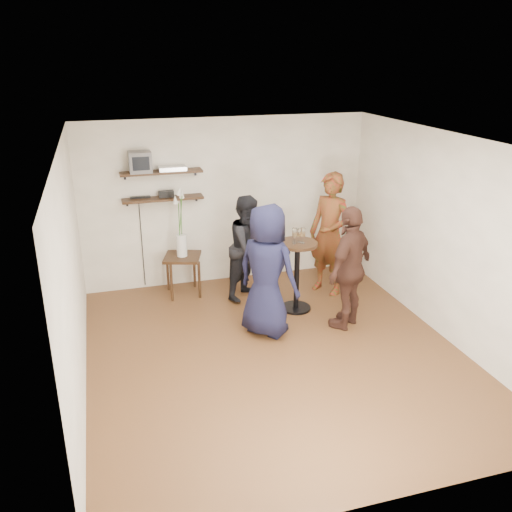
% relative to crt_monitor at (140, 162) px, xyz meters
% --- Properties ---
extents(room, '(4.58, 5.08, 2.68)m').
position_rel_crt_monitor_xyz_m(room, '(1.29, -2.38, -0.72)').
color(room, '#4D3219').
rests_on(room, ground).
extents(shelf_upper, '(1.20, 0.25, 0.04)m').
position_rel_crt_monitor_xyz_m(shelf_upper, '(0.29, 0.00, -0.17)').
color(shelf_upper, black).
rests_on(shelf_upper, room).
extents(shelf_lower, '(1.20, 0.25, 0.04)m').
position_rel_crt_monitor_xyz_m(shelf_lower, '(0.29, 0.00, -0.57)').
color(shelf_lower, black).
rests_on(shelf_lower, room).
extents(crt_monitor, '(0.32, 0.30, 0.30)m').
position_rel_crt_monitor_xyz_m(crt_monitor, '(0.00, 0.00, 0.00)').
color(crt_monitor, '#59595B').
rests_on(crt_monitor, shelf_upper).
extents(dvd_deck, '(0.40, 0.24, 0.06)m').
position_rel_crt_monitor_xyz_m(dvd_deck, '(0.46, 0.00, -0.12)').
color(dvd_deck, silver).
rests_on(dvd_deck, shelf_upper).
extents(radio, '(0.22, 0.10, 0.10)m').
position_rel_crt_monitor_xyz_m(radio, '(0.35, 0.00, -0.50)').
color(radio, black).
rests_on(radio, shelf_lower).
extents(power_strip, '(0.30, 0.05, 0.03)m').
position_rel_crt_monitor_xyz_m(power_strip, '(-0.03, 0.05, -0.54)').
color(power_strip, black).
rests_on(power_strip, shelf_lower).
extents(side_table, '(0.65, 0.65, 0.63)m').
position_rel_crt_monitor_xyz_m(side_table, '(0.50, -0.30, -1.50)').
color(side_table, black).
rests_on(side_table, room).
extents(vase_lilies, '(0.20, 0.21, 1.08)m').
position_rel_crt_monitor_xyz_m(vase_lilies, '(0.49, -0.30, -1.05)').
color(vase_lilies, silver).
rests_on(vase_lilies, side_table).
extents(drinks_table, '(0.56, 0.56, 1.02)m').
position_rel_crt_monitor_xyz_m(drinks_table, '(1.97, -1.27, -1.36)').
color(drinks_table, black).
rests_on(drinks_table, room).
extents(wine_glass_fl, '(0.07, 0.07, 0.21)m').
position_rel_crt_monitor_xyz_m(wine_glass_fl, '(1.91, -1.30, -0.85)').
color(wine_glass_fl, silver).
rests_on(wine_glass_fl, drinks_table).
extents(wine_glass_fr, '(0.07, 0.07, 0.22)m').
position_rel_crt_monitor_xyz_m(wine_glass_fr, '(2.02, -1.32, -0.85)').
color(wine_glass_fr, silver).
rests_on(wine_glass_fr, drinks_table).
extents(wine_glass_bl, '(0.06, 0.06, 0.19)m').
position_rel_crt_monitor_xyz_m(wine_glass_bl, '(1.95, -1.20, -0.87)').
color(wine_glass_bl, silver).
rests_on(wine_glass_bl, drinks_table).
extents(wine_glass_br, '(0.06, 0.06, 0.19)m').
position_rel_crt_monitor_xyz_m(wine_glass_br, '(1.99, -1.27, -0.86)').
color(wine_glass_br, silver).
rests_on(wine_glass_br, drinks_table).
extents(person_plaid, '(0.75, 0.82, 1.87)m').
position_rel_crt_monitor_xyz_m(person_plaid, '(2.66, -0.82, -1.08)').
color(person_plaid, '#AC1317').
rests_on(person_plaid, room).
extents(person_dark, '(0.97, 0.95, 1.57)m').
position_rel_crt_monitor_xyz_m(person_dark, '(1.44, -0.64, -1.23)').
color(person_dark, black).
rests_on(person_dark, room).
extents(person_navy, '(0.98, 1.01, 1.75)m').
position_rel_crt_monitor_xyz_m(person_navy, '(1.36, -1.82, -1.14)').
color(person_navy, black).
rests_on(person_navy, room).
extents(person_brown, '(1.03, 0.92, 1.68)m').
position_rel_crt_monitor_xyz_m(person_brown, '(2.46, -1.93, -1.18)').
color(person_brown, '#3F231B').
rests_on(person_brown, room).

